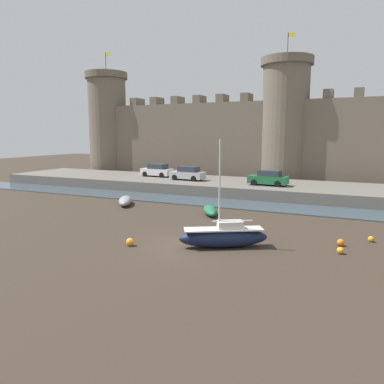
% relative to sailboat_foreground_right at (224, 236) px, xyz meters
% --- Properties ---
extents(ground_plane, '(160.00, 160.00, 0.00)m').
position_rel_sailboat_foreground_right_xyz_m(ground_plane, '(-2.30, -0.72, -0.66)').
color(ground_plane, '#382D23').
extents(water_channel, '(80.00, 4.50, 0.10)m').
position_rel_sailboat_foreground_right_xyz_m(water_channel, '(-2.30, 13.12, -0.61)').
color(water_channel, '#3D4C56').
rests_on(water_channel, ground).
extents(quay_road, '(67.98, 10.00, 1.22)m').
position_rel_sailboat_foreground_right_xyz_m(quay_road, '(-2.30, 20.37, -0.05)').
color(quay_road, '#666059').
rests_on(quay_road, ground).
extents(castle, '(62.54, 6.57, 19.12)m').
position_rel_sailboat_foreground_right_xyz_m(castle, '(-2.30, 29.42, 6.18)').
color(castle, '#706354').
rests_on(castle, ground).
extents(sailboat_foreground_right, '(5.17, 3.65, 6.33)m').
position_rel_sailboat_foreground_right_xyz_m(sailboat_foreground_right, '(0.00, 0.00, 0.00)').
color(sailboat_foreground_right, '#141E3D').
rests_on(sailboat_foreground_right, ground).
extents(rowboat_foreground_left, '(2.54, 3.36, 0.71)m').
position_rel_sailboat_foreground_right_xyz_m(rowboat_foreground_left, '(-4.05, 7.96, -0.29)').
color(rowboat_foreground_left, '#1E6B47').
rests_on(rowboat_foreground_left, ground).
extents(rowboat_midflat_centre, '(2.89, 3.81, 0.79)m').
position_rel_sailboat_foreground_right_xyz_m(rowboat_midflat_centre, '(-12.94, 8.71, -0.25)').
color(rowboat_midflat_centre, gray).
rests_on(rowboat_midflat_centre, ground).
extents(mooring_buoy_near_shore, '(0.36, 0.36, 0.36)m').
position_rel_sailboat_foreground_right_xyz_m(mooring_buoy_near_shore, '(7.93, 4.82, -0.48)').
color(mooring_buoy_near_shore, orange).
rests_on(mooring_buoy_near_shore, ground).
extents(mooring_buoy_off_centre, '(0.43, 0.43, 0.43)m').
position_rel_sailboat_foreground_right_xyz_m(mooring_buoy_off_centre, '(6.26, 3.13, -0.45)').
color(mooring_buoy_off_centre, orange).
rests_on(mooring_buoy_off_centre, ground).
extents(mooring_buoy_mid_mud, '(0.48, 0.48, 0.48)m').
position_rel_sailboat_foreground_right_xyz_m(mooring_buoy_mid_mud, '(-5.18, -2.07, -0.43)').
color(mooring_buoy_mid_mud, orange).
rests_on(mooring_buoy_mid_mud, ground).
extents(mooring_buoy_near_channel, '(0.39, 0.39, 0.39)m').
position_rel_sailboat_foreground_right_xyz_m(mooring_buoy_near_channel, '(6.34, 1.52, -0.47)').
color(mooring_buoy_near_channel, orange).
rests_on(mooring_buoy_near_channel, ground).
extents(car_quay_centre_east, '(4.21, 2.10, 1.62)m').
position_rel_sailboat_foreground_right_xyz_m(car_quay_centre_east, '(-1.79, 18.91, 1.34)').
color(car_quay_centre_east, '#1E6638').
rests_on(car_quay_centre_east, quay_road).
extents(car_quay_centre_west, '(4.21, 2.10, 1.62)m').
position_rel_sailboat_foreground_right_xyz_m(car_quay_centre_west, '(-16.67, 21.26, 1.34)').
color(car_quay_centre_west, silver).
rests_on(car_quay_centre_west, quay_road).
extents(car_quay_east, '(4.21, 2.10, 1.62)m').
position_rel_sailboat_foreground_right_xyz_m(car_quay_east, '(-11.52, 19.53, 1.34)').
color(car_quay_east, '#B2B5B7').
rests_on(car_quay_east, quay_road).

